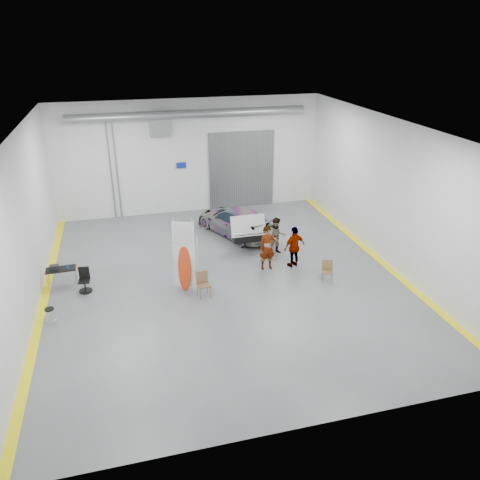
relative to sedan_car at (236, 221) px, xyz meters
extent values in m
plane|color=#5B5D62|center=(-1.53, -4.29, -0.66)|extent=(16.00, 16.00, 0.00)
cube|color=silver|center=(-8.53, -4.29, 2.34)|extent=(0.02, 16.00, 6.00)
cube|color=silver|center=(5.47, -4.29, 2.34)|extent=(0.02, 16.00, 6.00)
cube|color=silver|center=(-1.53, 3.71, 2.34)|extent=(14.00, 0.02, 6.00)
cube|color=silver|center=(-1.53, -12.29, 2.34)|extent=(14.00, 0.02, 6.00)
cube|color=silver|center=(-1.53, -4.29, 5.34)|extent=(14.00, 16.00, 0.02)
cube|color=gray|center=(1.27, 3.63, 1.44)|extent=(3.60, 0.12, 4.20)
cube|color=gray|center=(-3.03, 3.63, 4.14)|extent=(1.00, 0.50, 1.20)
cylinder|color=gray|center=(-1.53, 3.11, 4.64)|extent=(11.90, 0.44, 0.44)
cube|color=#122396|center=(-2.03, 3.63, 1.94)|extent=(0.50, 0.04, 0.30)
cube|color=white|center=(3.27, 3.63, 2.24)|extent=(0.70, 0.04, 0.25)
cylinder|color=gray|center=(-5.33, 3.63, 1.84)|extent=(0.08, 0.08, 5.00)
cylinder|color=gray|center=(-5.63, 3.63, 1.84)|extent=(0.08, 0.08, 5.00)
cube|color=#F6EB0D|center=(-8.38, -4.29, -0.66)|extent=(0.30, 16.00, 0.01)
cube|color=#F6EB0D|center=(5.32, -4.29, -0.66)|extent=(0.30, 16.00, 0.01)
imported|color=silver|center=(0.00, 0.00, 0.00)|extent=(3.61, 4.95, 1.33)
imported|color=#937650|center=(0.37, -3.87, 0.28)|extent=(0.70, 0.47, 1.89)
imported|color=#466981|center=(1.21, -2.59, 0.17)|extent=(0.87, 0.70, 1.67)
imported|color=#A56837|center=(1.53, -3.95, 0.23)|extent=(1.12, 0.74, 1.79)
cube|color=white|center=(-3.09, -4.71, 0.32)|extent=(0.80, 0.32, 1.78)
ellipsoid|color=#FF5916|center=(-3.09, -4.79, 0.28)|extent=(0.54, 0.39, 1.88)
cube|color=white|center=(-3.09, -4.73, 1.66)|extent=(0.77, 0.31, 0.94)
cylinder|color=white|center=(-3.44, -4.71, 0.82)|extent=(0.02, 0.02, 2.97)
cylinder|color=white|center=(-2.74, -4.71, 0.82)|extent=(0.02, 0.02, 2.97)
cube|color=brown|center=(-2.59, -5.44, -0.17)|extent=(0.50, 0.48, 0.04)
cube|color=brown|center=(-2.59, -5.24, 0.08)|extent=(0.47, 0.14, 0.44)
cube|color=brown|center=(2.33, -5.57, -0.22)|extent=(0.52, 0.51, 0.04)
cube|color=brown|center=(2.33, -5.39, 0.01)|extent=(0.42, 0.21, 0.40)
cylinder|color=black|center=(-7.93, -5.92, -0.05)|extent=(0.31, 0.31, 0.04)
torus|color=silver|center=(-7.93, -5.92, -0.47)|extent=(0.32, 0.32, 0.02)
cylinder|color=gray|center=(-8.28, -3.40, -0.33)|extent=(0.03, 0.03, 0.67)
cylinder|color=gray|center=(-7.27, -3.40, -0.33)|extent=(0.03, 0.03, 0.67)
cylinder|color=gray|center=(-8.28, -2.93, -0.33)|extent=(0.03, 0.03, 0.67)
cylinder|color=gray|center=(-7.27, -2.93, -0.33)|extent=(0.03, 0.03, 0.67)
cube|color=black|center=(-7.77, -3.17, 0.02)|extent=(1.13, 0.60, 0.04)
cylinder|color=navy|center=(-7.50, -3.26, 0.14)|extent=(0.07, 0.07, 0.20)
cube|color=black|center=(-8.01, -3.12, 0.12)|extent=(0.32, 0.20, 0.17)
cylinder|color=black|center=(-6.90, -3.94, -0.63)|extent=(0.50, 0.50, 0.04)
cylinder|color=black|center=(-6.90, -3.94, -0.41)|extent=(0.05, 0.05, 0.43)
cube|color=black|center=(-6.90, -3.94, -0.20)|extent=(0.45, 0.45, 0.06)
cube|color=black|center=(-6.90, -3.74, 0.07)|extent=(0.40, 0.09, 0.45)
cube|color=silver|center=(0.00, -2.04, 0.68)|extent=(1.55, 0.94, 0.04)
camera|label=1|loc=(-5.09, -20.37, 8.52)|focal=35.00mm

